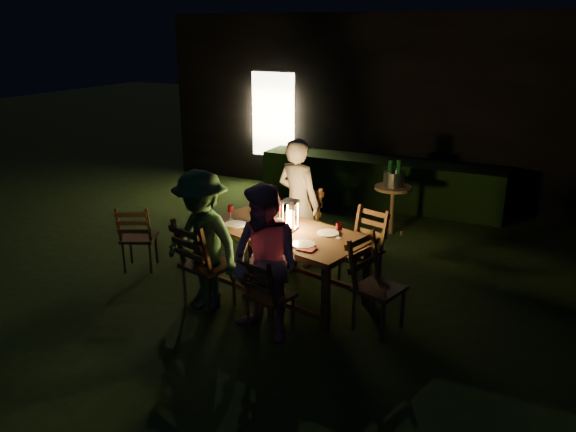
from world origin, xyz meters
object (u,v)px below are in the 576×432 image
at_px(chair_near_left, 207,280).
at_px(side_table, 393,192).
at_px(ice_bucket, 394,179).
at_px(person_opp_left, 202,242).
at_px(chair_far_right, 361,263).
at_px(bottle_bucket_b, 398,176).
at_px(chair_spare, 140,248).
at_px(chair_end, 377,302).
at_px(chair_near_right, 269,309).
at_px(dining_table, 284,237).
at_px(lantern, 290,217).
at_px(chair_far_left, 296,241).
at_px(person_house_side, 298,203).
at_px(person_opp_right, 265,264).
at_px(bottle_bucket_a, 390,176).
at_px(bottle_table, 267,214).

distance_m(chair_near_left, side_table, 3.38).
bearing_deg(ice_bucket, person_opp_left, -109.99).
height_order(chair_far_right, bottle_bucket_b, bottle_bucket_b).
height_order(side_table, bottle_bucket_b, bottle_bucket_b).
bearing_deg(chair_spare, chair_end, -27.65).
bearing_deg(chair_end, chair_near_right, -42.87).
distance_m(dining_table, chair_near_right, 0.99).
xyz_separation_m(chair_end, lantern, (-1.14, 0.32, 0.65)).
bearing_deg(chair_near_right, person_opp_left, -175.41).
relative_size(chair_far_left, chair_end, 1.05).
bearing_deg(lantern, person_house_side, 109.66).
bearing_deg(side_table, person_opp_right, -94.86).
bearing_deg(bottle_bucket_a, dining_table, -101.19).
height_order(chair_spare, person_opp_right, person_opp_right).
bearing_deg(dining_table, bottle_bucket_b, 90.34).
relative_size(lantern, bottle_table, 1.25).
xyz_separation_m(chair_end, chair_spare, (-3.18, 0.12, -0.03)).
bearing_deg(ice_bucket, chair_end, -76.76).
height_order(person_house_side, bottle_table, person_house_side).
bearing_deg(lantern, chair_far_left, 111.30).
bearing_deg(chair_far_right, chair_far_left, 2.81).
distance_m(chair_near_right, person_opp_left, 1.04).
xyz_separation_m(lantern, ice_bucket, (0.48, 2.47, -0.10)).
height_order(person_house_side, bottle_bucket_b, person_house_side).
height_order(chair_far_left, person_house_side, person_house_side).
relative_size(dining_table, ice_bucket, 6.90).
relative_size(chair_near_right, chair_end, 0.91).
distance_m(chair_near_left, chair_far_left, 1.54).
height_order(dining_table, bottle_table, bottle_table).
bearing_deg(person_house_side, chair_far_right, 177.14).
xyz_separation_m(chair_near_right, bottle_bucket_a, (0.23, 3.32, 0.62)).
distance_m(chair_far_left, side_table, 1.87).
distance_m(dining_table, chair_near_left, 0.97).
xyz_separation_m(chair_far_right, lantern, (-0.65, -0.58, 0.66)).
bearing_deg(chair_near_left, bottle_table, 77.11).
xyz_separation_m(lantern, bottle_bucket_a, (0.43, 2.43, -0.05)).
distance_m(chair_end, bottle_table, 1.61).
height_order(bottle_table, bottle_bucket_b, bottle_table).
relative_size(person_house_side, bottle_table, 5.93).
bearing_deg(chair_spare, lantern, -19.89).
bearing_deg(person_opp_left, person_opp_right, -0.00).
relative_size(chair_end, bottle_bucket_b, 3.14).
xyz_separation_m(chair_spare, bottle_bucket_a, (2.47, 2.63, 0.62)).
height_order(chair_end, person_opp_right, person_opp_right).
relative_size(chair_near_left, chair_end, 1.08).
bearing_deg(chair_near_left, side_table, 84.91).
bearing_deg(person_opp_right, lantern, 114.69).
bearing_deg(chair_far_right, ice_bucket, -68.46).
bearing_deg(chair_far_left, bottle_table, 108.08).
height_order(chair_near_left, chair_spare, chair_near_left).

